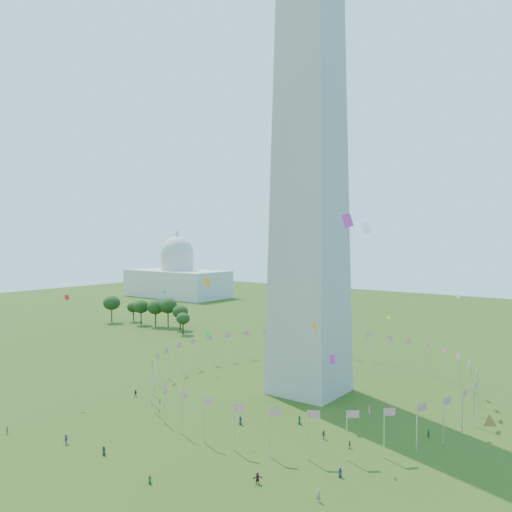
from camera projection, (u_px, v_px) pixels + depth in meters
The scene contains 7 objects.
ground at pixel (166, 461), 88.53m from camera, with size 600.00×600.00×0.00m, color #27410F.
washington_monument at pixel (310, 61), 125.77m from camera, with size 16.80×16.80×169.00m, color #B1AD9D, non-canonical shape.
flag_ring at pixel (309, 374), 128.56m from camera, with size 80.24×80.24×9.00m.
capitol_building at pixel (177, 263), 339.32m from camera, with size 70.00×35.00×46.00m, color beige, non-canonical shape.
crowd at pixel (234, 470), 83.40m from camera, with size 92.76×61.06×1.95m.
kites_aloft at pixel (308, 339), 96.41m from camera, with size 122.48×65.87×35.67m.
tree_line_west at pixel (150, 313), 225.19m from camera, with size 55.18×15.71×12.77m.
Camera 1 is at (64.70, -60.62, 39.54)m, focal length 35.00 mm.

